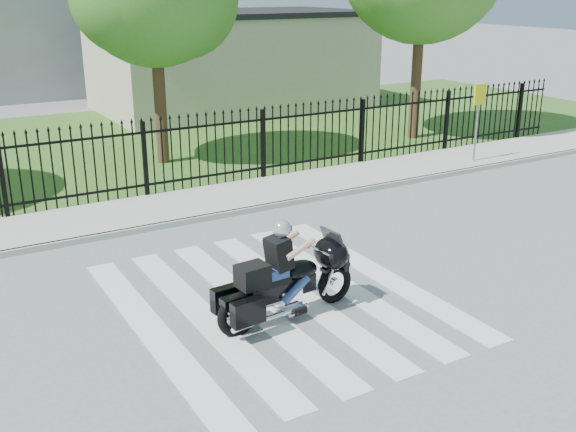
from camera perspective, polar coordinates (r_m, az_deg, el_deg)
ground at (r=10.56m, az=-1.00°, el=-7.14°), size 120.00×120.00×0.00m
crosswalk at (r=10.56m, az=-1.00°, el=-7.11°), size 5.00×5.50×0.01m
sidewalk at (r=14.79m, az=-10.53°, el=0.59°), size 40.00×2.00×0.12m
curb at (r=13.90m, az=-9.10°, el=-0.53°), size 40.00×0.12×0.12m
grass_strip at (r=21.31m, az=-17.09°, el=5.60°), size 40.00×12.00×0.02m
iron_fence at (r=15.47m, az=-12.01°, el=4.57°), size 26.00×0.04×1.80m
building_low at (r=27.07m, az=-4.78°, el=12.81°), size 10.00×6.00×3.50m
building_low_roof at (r=26.93m, az=-4.89°, el=16.72°), size 10.20×6.20×0.20m
motorcycle_rider at (r=9.75m, az=-0.29°, el=-5.27°), size 2.38×0.87×1.58m
traffic_sign at (r=18.72m, az=15.83°, el=8.91°), size 0.45×0.09×2.06m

